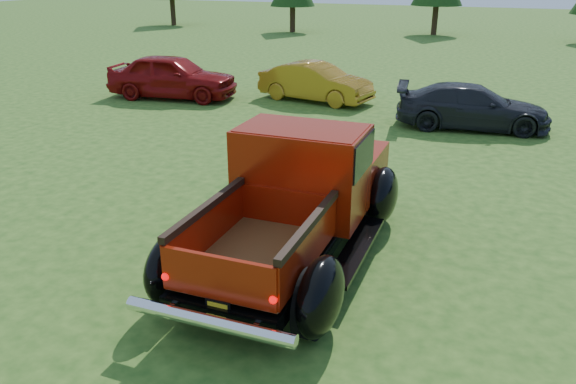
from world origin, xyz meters
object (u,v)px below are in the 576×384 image
at_px(pickup_truck, 302,192).
at_px(show_car_yellow, 316,82).
at_px(show_car_red, 172,76).
at_px(show_car_grey, 472,107).

bearing_deg(pickup_truck, show_car_yellow, 107.33).
relative_size(pickup_truck, show_car_red, 1.24).
height_order(pickup_truck, show_car_red, pickup_truck).
relative_size(show_car_red, show_car_grey, 1.05).
bearing_deg(show_car_yellow, pickup_truck, -151.42).
distance_m(pickup_truck, show_car_yellow, 10.28).
xyz_separation_m(pickup_truck, show_car_red, (-7.80, 8.37, -0.19)).
xyz_separation_m(pickup_truck, show_car_yellow, (-3.28, 9.74, -0.30)).
distance_m(show_car_yellow, show_car_grey, 5.22).
distance_m(pickup_truck, show_car_grey, 8.43).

